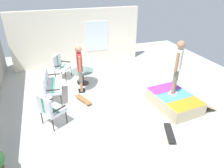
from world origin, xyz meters
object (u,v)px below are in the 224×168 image
object	(u,v)px
skateboard_spare	(170,133)
person_skater	(178,64)
patio_table	(83,74)
skateboard_by_bench	(83,99)
person_watching	(80,66)
skate_ramp	(174,101)
patio_chair_by_wall	(49,108)
patio_chair_near_house	(60,64)
patio_bench	(50,83)

from	to	relation	value
skateboard_spare	person_skater	bearing A→B (deg)	-35.51
person_skater	skateboard_spare	distance (m)	2.09
patio_table	skateboard_by_bench	world-z (taller)	patio_table
person_watching	skate_ramp	bearing A→B (deg)	-126.15
person_skater	skateboard_spare	bearing A→B (deg)	144.49
patio_chair_by_wall	person_skater	bearing A→B (deg)	-93.31
patio_chair_near_house	skateboard_spare	xyz separation A→B (m)	(-4.62, -2.39, -0.53)
skate_ramp	patio_chair_near_house	bearing A→B (deg)	43.86
person_skater	skateboard_by_bench	xyz separation A→B (m)	(1.18, 2.78, -1.41)
person_skater	person_watching	bearing A→B (deg)	54.78
patio_bench	patio_chair_by_wall	world-z (taller)	same
skate_ramp	person_skater	world-z (taller)	person_skater
patio_table	person_skater	xyz separation A→B (m)	(-2.51, -2.50, 1.09)
patio_chair_by_wall	person_skater	xyz separation A→B (m)	(-0.23, -3.92, 0.88)
skateboard_by_bench	skateboard_spare	size ratio (longest dim) A/B	1.00
patio_bench	skate_ramp	bearing A→B (deg)	-116.15
skate_ramp	person_watching	bearing A→B (deg)	53.85
patio_chair_by_wall	skateboard_spare	world-z (taller)	patio_chair_by_wall
patio_table	person_watching	bearing A→B (deg)	162.41
patio_chair_by_wall	patio_table	bearing A→B (deg)	-31.78
person_watching	patio_bench	bearing A→B (deg)	95.84
person_watching	person_skater	bearing A→B (deg)	-125.22
patio_table	skateboard_spare	xyz separation A→B (m)	(-3.77, -1.60, -0.32)
patio_table	person_watching	world-z (taller)	person_watching
skateboard_spare	patio_bench	bearing A→B (deg)	43.60
patio_table	skate_ramp	bearing A→B (deg)	-135.79
skate_ramp	person_skater	size ratio (longest dim) A/B	1.03
patio_chair_near_house	person_skater	size ratio (longest dim) A/B	0.57
skateboard_by_bench	skateboard_spare	bearing A→B (deg)	-142.17
skateboard_spare	skateboard_by_bench	bearing A→B (deg)	37.83
skate_ramp	patio_chair_near_house	size ratio (longest dim) A/B	1.81
skate_ramp	patio_bench	distance (m)	4.28
skateboard_by_bench	patio_bench	bearing A→B (deg)	58.76
patio_chair_by_wall	patio_chair_near_house	bearing A→B (deg)	-11.40
patio_table	skateboard_spare	world-z (taller)	patio_table
patio_chair_by_wall	person_watching	bearing A→B (deg)	-36.13
skateboard_by_bench	patio_chair_near_house	bearing A→B (deg)	12.92
skate_ramp	patio_table	distance (m)	3.64
patio_table	skateboard_spare	distance (m)	4.11
patio_bench	patio_chair_near_house	bearing A→B (deg)	-17.94
patio_bench	person_watching	bearing A→B (deg)	-84.16
skateboard_spare	patio_chair_by_wall	bearing A→B (deg)	63.89
person_skater	patio_table	bearing A→B (deg)	44.84
patio_chair_by_wall	skateboard_by_bench	xyz separation A→B (m)	(0.95, -1.13, -0.53)
patio_chair_by_wall	skate_ramp	bearing A→B (deg)	-94.58
person_watching	skateboard_by_bench	world-z (taller)	person_watching
patio_bench	patio_table	bearing A→B (deg)	-60.77
person_watching	skateboard_spare	world-z (taller)	person_watching
patio_chair_by_wall	skateboard_spare	distance (m)	3.41
person_watching	skateboard_by_bench	bearing A→B (deg)	172.97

